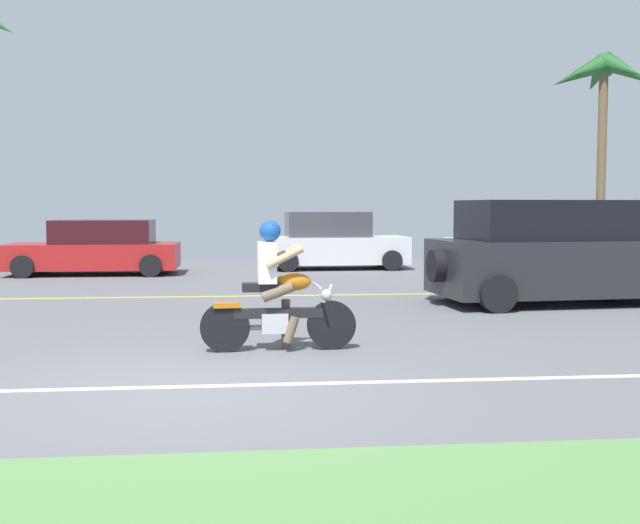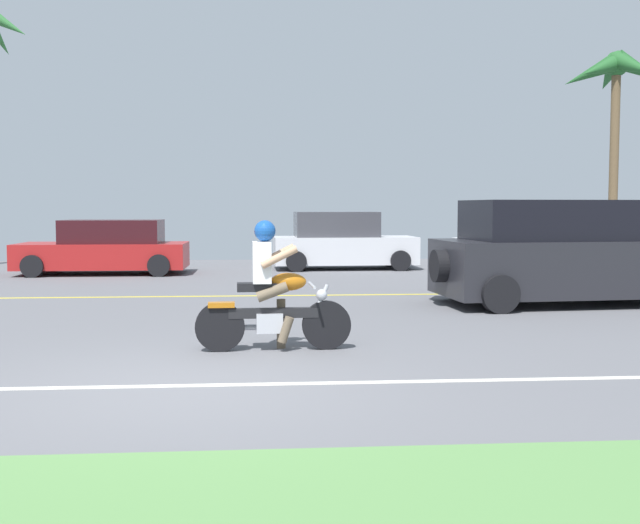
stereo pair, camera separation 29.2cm
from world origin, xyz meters
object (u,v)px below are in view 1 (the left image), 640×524
(suv_nearby, at_px, (555,253))
(parked_car_3, at_px, (530,244))
(motorcyclist, at_px, (277,296))
(parked_car_1, at_px, (97,249))
(palm_tree_1, at_px, (603,83))
(parked_car_2, at_px, (333,242))

(suv_nearby, xyz_separation_m, parked_car_3, (2.24, 6.94, -0.18))
(motorcyclist, relative_size, parked_car_1, 0.44)
(motorcyclist, distance_m, palm_tree_1, 18.25)
(parked_car_1, distance_m, parked_car_2, 6.38)
(suv_nearby, relative_size, parked_car_1, 1.09)
(motorcyclist, xyz_separation_m, palm_tree_1, (10.79, 13.88, 4.91))
(motorcyclist, xyz_separation_m, parked_car_3, (7.46, 11.03, 0.06))
(palm_tree_1, bearing_deg, parked_car_3, -139.40)
(parked_car_1, xyz_separation_m, palm_tree_1, (14.90, 2.82, 4.91))
(suv_nearby, xyz_separation_m, parked_car_2, (-3.05, 8.06, -0.16))
(parked_car_1, xyz_separation_m, parked_car_2, (6.29, 1.08, 0.08))
(parked_car_2, distance_m, parked_car_3, 5.41)
(motorcyclist, xyz_separation_m, parked_car_2, (2.17, 12.14, 0.07))
(suv_nearby, height_order, parked_car_1, suv_nearby)
(parked_car_2, bearing_deg, parked_car_3, -11.89)
(parked_car_3, bearing_deg, suv_nearby, -107.87)
(parked_car_1, bearing_deg, palm_tree_1, 10.71)
(suv_nearby, bearing_deg, motorcyclist, -141.98)
(palm_tree_1, bearing_deg, motorcyclist, -127.86)
(motorcyclist, height_order, palm_tree_1, palm_tree_1)
(parked_car_2, distance_m, palm_tree_1, 10.03)
(motorcyclist, relative_size, parked_car_3, 0.42)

